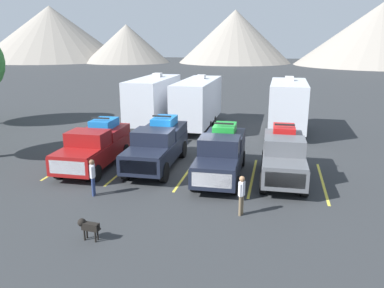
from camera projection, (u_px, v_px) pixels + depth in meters
ground_plane at (188, 171)px, 19.62m from camera, size 240.00×240.00×0.00m
pickup_truck_a at (95, 146)px, 20.06m from camera, size 2.28×5.52×2.46m
pickup_truck_b at (158, 144)px, 20.09m from camera, size 2.27×5.90×2.55m
pickup_truck_c at (221, 153)px, 18.64m from camera, size 2.19×5.79×2.48m
pickup_truck_d at (284, 155)px, 18.24m from camera, size 2.14×5.37×2.52m
lot_stripe_a at (71, 163)px, 20.85m from camera, size 0.12×5.50×0.01m
lot_stripe_b at (127, 167)px, 20.16m from camera, size 0.12×5.50×0.01m
lot_stripe_c at (188, 172)px, 19.46m from camera, size 0.12×5.50×0.01m
lot_stripe_d at (253, 177)px, 18.77m from camera, size 0.12×5.50×0.01m
lot_stripe_e at (323, 182)px, 18.07m from camera, size 0.12×5.50×0.01m
camper_trailer_a at (154, 99)px, 29.37m from camera, size 2.46×8.32×3.94m
camper_trailer_b at (198, 101)px, 28.62m from camera, size 2.40×9.04×3.86m
camper_trailer_c at (288, 104)px, 27.04m from camera, size 2.49×7.47×3.92m
person_a at (242, 193)px, 14.49m from camera, size 0.25×0.33×1.57m
person_b at (93, 175)px, 16.32m from camera, size 0.24×0.35×1.61m
dog at (87, 226)px, 12.78m from camera, size 0.87×0.30×0.74m
mountain_ridge at (262, 34)px, 103.34m from camera, size 157.02×44.48×16.24m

